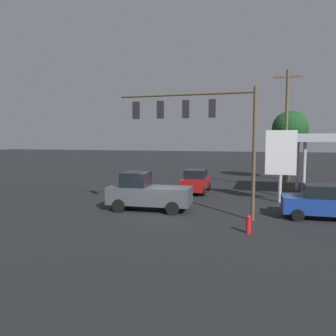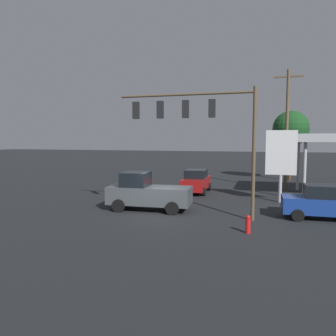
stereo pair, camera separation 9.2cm
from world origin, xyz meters
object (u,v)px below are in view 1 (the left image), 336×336
(pickup_parked, at_px, (147,193))
(street_tree, at_px, (290,129))
(traffic_signal_assembly, at_px, (198,120))
(utility_pole, at_px, (286,128))
(fire_hydrant, at_px, (248,224))
(sedan_waiting, at_px, (196,181))
(sedan_far, at_px, (323,202))
(price_sign, at_px, (281,155))

(pickup_parked, xyz_separation_m, street_tree, (-9.69, -18.40, 4.45))
(traffic_signal_assembly, bearing_deg, utility_pole, -114.95)
(pickup_parked, distance_m, fire_hydrant, 7.31)
(fire_hydrant, bearing_deg, sedan_waiting, -66.44)
(utility_pole, bearing_deg, sedan_waiting, 24.51)
(traffic_signal_assembly, height_order, sedan_waiting, traffic_signal_assembly)
(sedan_waiting, distance_m, pickup_parked, 7.68)
(sedan_far, xyz_separation_m, street_tree, (0.60, -17.83, 4.61))
(traffic_signal_assembly, relative_size, sedan_far, 1.76)
(sedan_waiting, xyz_separation_m, fire_hydrant, (-4.80, 11.00, -0.51))
(utility_pole, bearing_deg, price_sign, 83.51)
(traffic_signal_assembly, bearing_deg, sedan_far, -168.31)
(price_sign, xyz_separation_m, sedan_far, (-2.12, 4.46, -2.43))
(street_tree, bearing_deg, utility_pole, 83.55)
(sedan_waiting, distance_m, fire_hydrant, 12.01)
(utility_pole, distance_m, fire_hydrant, 15.35)
(price_sign, height_order, street_tree, street_tree)
(price_sign, xyz_separation_m, pickup_parked, (8.17, 5.02, -2.27))
(sedan_waiting, height_order, street_tree, street_tree)
(sedan_far, bearing_deg, street_tree, -90.01)
(sedan_far, height_order, pickup_parked, pickup_parked)
(utility_pole, bearing_deg, pickup_parked, 50.75)
(utility_pole, height_order, sedan_far, utility_pole)
(fire_hydrant, bearing_deg, traffic_signal_assembly, -41.38)
(utility_pole, xyz_separation_m, street_tree, (-0.86, -7.59, 0.10))
(pickup_parked, relative_size, street_tree, 0.71)
(street_tree, xyz_separation_m, fire_hydrant, (3.30, 21.89, -5.13))
(pickup_parked, relative_size, fire_hydrant, 6.03)
(utility_pole, xyz_separation_m, price_sign, (0.66, 5.79, -2.08))
(utility_pole, height_order, sedan_waiting, utility_pole)
(traffic_signal_assembly, xyz_separation_m, pickup_parked, (3.40, -0.86, -4.44))
(sedan_waiting, distance_m, sedan_far, 11.13)
(pickup_parked, bearing_deg, sedan_far, 179.89)
(sedan_far, bearing_deg, price_sign, -66.54)
(utility_pole, xyz_separation_m, fire_hydrant, (2.44, 14.30, -5.02))
(pickup_parked, height_order, fire_hydrant, pickup_parked)
(traffic_signal_assembly, distance_m, utility_pole, 12.87)
(sedan_waiting, bearing_deg, sedan_far, 50.79)
(utility_pole, relative_size, fire_hydrant, 11.76)
(sedan_waiting, relative_size, fire_hydrant, 5.02)
(utility_pole, height_order, fire_hydrant, utility_pole)
(price_sign, bearing_deg, fire_hydrant, 78.19)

